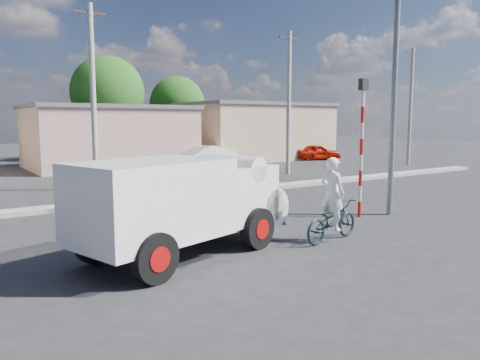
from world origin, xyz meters
TOP-DOWN VIEW (x-y plane):
  - ground_plane at (0.00, 0.00)m, footprint 120.00×120.00m
  - median at (0.00, 8.00)m, footprint 40.00×0.80m
  - truck at (-3.33, 0.84)m, footprint 5.75×3.37m
  - bicycle at (0.28, -0.17)m, footprint 2.09×1.01m
  - cyclist at (0.28, -0.17)m, footprint 0.55×0.74m
  - car_cream at (7.57, 18.44)m, footprint 4.49×2.56m
  - car_red at (17.25, 18.29)m, footprint 3.93×2.61m
  - traffic_pole at (3.20, 1.50)m, footprint 0.28×0.18m
  - streetlight at (4.14, 1.20)m, footprint 2.34×0.22m
  - building_row at (1.10, 22.00)m, footprint 37.80×7.30m
  - tree_row at (-2.27, 28.62)m, footprint 34.13×7.32m
  - utility_poles at (3.25, 12.00)m, footprint 35.40×0.24m

SIDE VIEW (x-z plane):
  - ground_plane at x=0.00m, z-range 0.00..0.00m
  - median at x=0.00m, z-range 0.00..0.16m
  - bicycle at x=0.28m, z-range 0.00..1.05m
  - car_red at x=17.25m, z-range 0.00..1.24m
  - car_cream at x=7.57m, z-range 0.00..1.40m
  - cyclist at x=0.28m, z-range 0.00..1.86m
  - truck at x=-3.33m, z-range 0.12..2.36m
  - building_row at x=1.10m, z-range -0.09..4.35m
  - traffic_pole at x=3.20m, z-range 0.41..4.77m
  - utility_poles at x=3.25m, z-range 0.07..8.07m
  - tree_row at x=-2.27m, z-range 0.78..8.88m
  - streetlight at x=4.14m, z-range 0.46..9.46m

